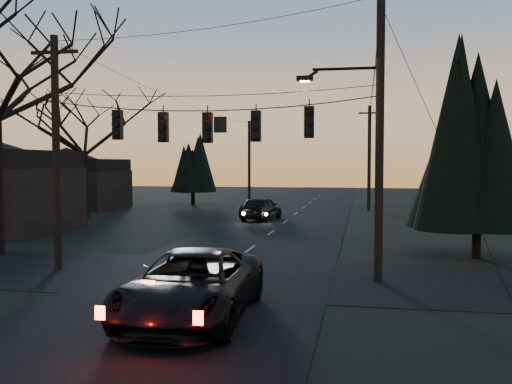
% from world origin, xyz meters
% --- Properties ---
extents(main_road, '(8.00, 120.00, 0.02)m').
position_xyz_m(main_road, '(0.00, 20.00, 0.01)').
color(main_road, black).
rests_on(main_road, ground).
extents(cross_road, '(60.00, 7.00, 0.02)m').
position_xyz_m(cross_road, '(0.00, 10.00, 0.01)').
color(cross_road, black).
rests_on(cross_road, ground).
extents(utility_pole_right, '(5.00, 0.30, 10.00)m').
position_xyz_m(utility_pole_right, '(5.50, 10.00, 0.00)').
color(utility_pole_right, black).
rests_on(utility_pole_right, ground).
extents(utility_pole_left, '(1.80, 0.30, 8.50)m').
position_xyz_m(utility_pole_left, '(-6.00, 10.00, 0.00)').
color(utility_pole_left, black).
rests_on(utility_pole_left, ground).
extents(utility_pole_far_r, '(1.80, 0.30, 8.50)m').
position_xyz_m(utility_pole_far_r, '(5.50, 38.00, 0.00)').
color(utility_pole_far_r, black).
rests_on(utility_pole_far_r, ground).
extents(utility_pole_far_l, '(0.30, 0.30, 8.00)m').
position_xyz_m(utility_pole_far_l, '(-6.00, 46.00, 0.00)').
color(utility_pole_far_l, black).
rests_on(utility_pole_far_l, ground).
extents(span_signal_assembly, '(11.50, 0.44, 1.64)m').
position_xyz_m(span_signal_assembly, '(-0.24, 10.00, 5.20)').
color(span_signal_assembly, black).
rests_on(span_signal_assembly, ground).
extents(evergreen_right, '(4.34, 4.34, 8.52)m').
position_xyz_m(evergreen_right, '(9.59, 15.41, 4.86)').
color(evergreen_right, black).
rests_on(evergreen_right, ground).
extents(bare_tree_dist, '(7.58, 7.58, 8.87)m').
position_xyz_m(bare_tree_dist, '(-14.08, 27.82, 6.20)').
color(bare_tree_dist, black).
rests_on(bare_tree_dist, ground).
extents(evergreen_dist, '(3.67, 3.67, 6.22)m').
position_xyz_m(evergreen_dist, '(-10.54, 41.93, 3.70)').
color(evergreen_dist, black).
rests_on(evergreen_dist, ground).
extents(house_left_far, '(9.00, 7.00, 5.20)m').
position_xyz_m(house_left_far, '(-20.00, 36.00, 2.60)').
color(house_left_far, black).
rests_on(house_left_far, ground).
extents(suv_near, '(2.89, 6.10, 1.68)m').
position_xyz_m(suv_near, '(0.80, 4.49, 0.84)').
color(suv_near, black).
rests_on(suv_near, ground).
extents(sedan_oncoming_a, '(2.52, 4.93, 1.61)m').
position_xyz_m(sedan_oncoming_a, '(-1.79, 28.96, 0.80)').
color(sedan_oncoming_a, black).
rests_on(sedan_oncoming_a, ground).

